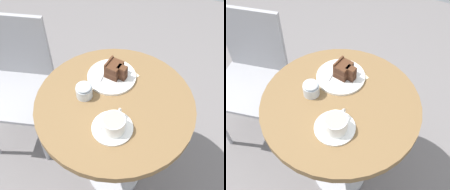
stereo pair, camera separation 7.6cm
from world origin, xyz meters
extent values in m
cube|color=slate|center=(0.00, 0.00, -0.01)|extent=(4.40, 4.40, 0.01)
cylinder|color=brown|center=(0.00, 0.00, 0.68)|extent=(0.69, 0.69, 0.03)
cylinder|color=#B7B7BC|center=(0.00, 0.00, 0.34)|extent=(0.07, 0.07, 0.65)
cylinder|color=#B7B7BC|center=(0.00, 0.00, 0.01)|extent=(0.31, 0.31, 0.02)
cylinder|color=white|center=(-0.13, -0.04, 0.70)|extent=(0.17, 0.17, 0.01)
cylinder|color=white|center=(-0.13, -0.05, 0.74)|extent=(0.09, 0.09, 0.06)
cylinder|color=#D6B789|center=(-0.13, -0.05, 0.77)|extent=(0.08, 0.08, 0.00)
torus|color=white|center=(-0.08, -0.05, 0.74)|extent=(0.05, 0.01, 0.05)
cube|color=#B7B7BC|center=(-0.15, 0.00, 0.71)|extent=(0.08, 0.04, 0.00)
ellipsoid|color=#B7B7BC|center=(-0.10, 0.03, 0.71)|extent=(0.02, 0.02, 0.00)
cylinder|color=white|center=(0.13, 0.07, 0.71)|extent=(0.22, 0.22, 0.01)
cube|color=#422619|center=(0.14, 0.06, 0.73)|extent=(0.08, 0.07, 0.03)
cube|color=#422619|center=(0.13, 0.02, 0.73)|extent=(0.04, 0.05, 0.03)
cube|color=#4C2B19|center=(0.14, 0.06, 0.74)|extent=(0.08, 0.07, 0.01)
cube|color=#4C2B19|center=(0.13, 0.02, 0.74)|extent=(0.04, 0.05, 0.01)
cube|color=#422619|center=(0.14, 0.06, 0.76)|extent=(0.08, 0.07, 0.03)
cube|color=#422619|center=(0.13, 0.02, 0.76)|extent=(0.04, 0.05, 0.03)
cube|color=#4C2B19|center=(0.14, 0.06, 0.78)|extent=(0.08, 0.07, 0.01)
cube|color=#4C2B19|center=(0.13, 0.02, 0.78)|extent=(0.04, 0.05, 0.01)
cube|color=#4C2B19|center=(0.14, 0.09, 0.75)|extent=(0.08, 0.02, 0.07)
cube|color=#B7B7BC|center=(0.13, 0.10, 0.71)|extent=(0.11, 0.02, 0.00)
cube|color=#B7B7BC|center=(0.20, 0.11, 0.71)|extent=(0.04, 0.03, 0.00)
cube|color=beige|center=(0.16, 0.03, 0.70)|extent=(0.16, 0.16, 0.00)
cube|color=beige|center=(0.17, 0.05, 0.70)|extent=(0.14, 0.14, 0.00)
cylinder|color=#9E9EA3|center=(-0.07, 0.42, 0.21)|extent=(0.02, 0.02, 0.41)
cylinder|color=#9E9EA3|center=(0.16, 0.82, 0.21)|extent=(0.02, 0.02, 0.41)
cylinder|color=#9E9EA3|center=(0.24, 0.51, 0.21)|extent=(0.02, 0.02, 0.41)
cube|color=#9E9EA3|center=(0.04, 0.62, 0.42)|extent=(0.46, 0.46, 0.02)
cube|color=#9E9EA3|center=(0.21, 0.67, 0.63)|extent=(0.12, 0.36, 0.40)
cylinder|color=silver|center=(-0.02, 0.13, 0.73)|extent=(0.07, 0.07, 0.05)
ellipsoid|color=silver|center=(-0.02, 0.13, 0.76)|extent=(0.07, 0.07, 0.02)
camera|label=1|loc=(-0.69, -0.27, 1.64)|focal=45.00mm
camera|label=2|loc=(-0.66, -0.34, 1.64)|focal=45.00mm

